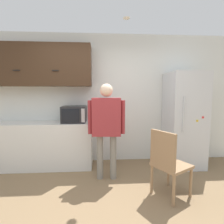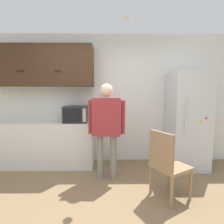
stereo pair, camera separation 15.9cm
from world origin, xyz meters
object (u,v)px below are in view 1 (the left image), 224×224
at_px(microwave, 74,114).
at_px(person, 107,122).
at_px(refrigerator, 184,120).
at_px(chair, 168,161).

xyz_separation_m(microwave, person, (0.62, -0.56, -0.06)).
bearing_deg(refrigerator, microwave, 178.02).
height_order(person, chair, person).
relative_size(person, chair, 1.68).
xyz_separation_m(refrigerator, chair, (-0.75, -1.09, -0.41)).
xyz_separation_m(microwave, chair, (1.46, -1.17, -0.53)).
bearing_deg(microwave, chair, -38.73).
bearing_deg(microwave, person, -42.17).
relative_size(microwave, refrigerator, 0.24).
height_order(refrigerator, chair, refrigerator).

